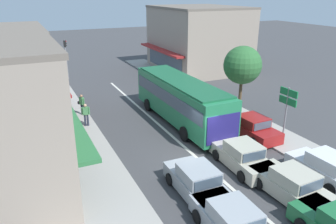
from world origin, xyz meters
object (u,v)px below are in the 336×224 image
Objects in this scene: sedan_queue_gap_filler at (242,157)px; traffic_light_downstreet at (66,53)px; sedan_behind_bus_near at (233,223)px; sedan_adjacent_lane_trail at (292,186)px; pedestrian_with_handbag_near at (82,103)px; sedan_queue_far_back at (197,182)px; pedestrian_browsing_midblock at (86,113)px; parked_sedan_kerb_second at (251,128)px; street_tree_right at (243,65)px; city_bus at (181,98)px; directional_road_sign at (288,102)px; parked_hatchback_kerb_front at (325,168)px.

traffic_light_downstreet reaches higher than sedan_queue_gap_filler.
sedan_behind_bus_near is 28.28m from traffic_light_downstreet.
pedestrian_with_handbag_near is at bearing 114.32° from sedan_adjacent_lane_trail.
sedan_queue_far_back is at bearing 151.11° from sedan_adjacent_lane_trail.
pedestrian_browsing_midblock is (-3.04, 10.41, 0.40)m from sedan_queue_far_back.
pedestrian_browsing_midblock reaches higher than sedan_queue_gap_filler.
pedestrian_browsing_midblock is at bearing 147.06° from parked_sedan_kerb_second.
street_tree_right is at bearing -59.19° from traffic_light_downstreet.
sedan_adjacent_lane_trail is at bearing -28.89° from sedan_queue_far_back.
sedan_queue_gap_filler is (0.03, -7.34, -1.22)m from city_bus.
sedan_behind_bus_near is 2.61× the size of pedestrian_with_handbag_near.
traffic_light_downstreet is at bearing 85.87° from pedestrian_browsing_midblock.
parked_sedan_kerb_second is at bearing 134.23° from directional_road_sign.
directional_road_sign is at bearing -52.17° from city_bus.
sedan_adjacent_lane_trail is 6.88m from parked_sedan_kerb_second.
city_bus is at bearing 67.84° from sedan_queue_far_back.
sedan_queue_far_back is 1.01× the size of traffic_light_downstreet.
city_bus reaches higher than parked_hatchback_kerb_front.
parked_sedan_kerb_second is 5.21m from street_tree_right.
parked_hatchback_kerb_front is at bearing 12.07° from sedan_behind_bus_near.
parked_sedan_kerb_second is 12.69m from pedestrian_with_handbag_near.
sedan_behind_bus_near and sedan_adjacent_lane_trail have the same top height.
traffic_light_downstreet is (-5.84, 27.14, 2.19)m from sedan_adjacent_lane_trail.
city_bus is 2.57× the size of sedan_queue_far_back.
city_bus reaches higher than sedan_adjacent_lane_trail.
sedan_queue_gap_filler is 1.00× the size of sedan_adjacent_lane_trail.
street_tree_right is (4.39, 9.99, 3.29)m from sedan_adjacent_lane_trail.
street_tree_right reaches higher than parked_sedan_kerb_second.
parked_hatchback_kerb_front is 10.24m from street_tree_right.
sedan_behind_bus_near is at bearing -107.52° from city_bus.
directional_road_sign reaches higher than sedan_adjacent_lane_trail.
parked_sedan_kerb_second is (6.73, 7.33, 0.00)m from sedan_behind_bus_near.
sedan_adjacent_lane_trail is (0.35, -3.30, 0.00)m from sedan_queue_gap_filler.
city_bus is at bearing 127.83° from directional_road_sign.
city_bus is 17.41m from traffic_light_downstreet.
traffic_light_downstreet is (-1.99, 25.02, 2.19)m from sedan_queue_far_back.
directional_road_sign is at bearing 71.79° from parked_hatchback_kerb_front.
city_bus is 2.56× the size of sedan_behind_bus_near.
pedestrian_browsing_midblock is at bearing 125.31° from sedan_queue_gap_filler.
street_tree_right is (8.45, 10.98, 3.29)m from sedan_behind_bus_near.
pedestrian_with_handbag_near is (-2.66, 15.85, 0.40)m from sedan_behind_bus_near.
sedan_queue_far_back is at bearing -147.19° from parked_sedan_kerb_second.
sedan_queue_gap_filler is 1.01× the size of sedan_queue_far_back.
sedan_adjacent_lane_trail is at bearing -65.68° from pedestrian_with_handbag_near.
sedan_queue_gap_filler is 13.19m from pedestrian_with_handbag_near.
directional_road_sign is at bearing -93.49° from street_tree_right.
directional_road_sign is (4.47, -5.75, 0.82)m from city_bus.
sedan_adjacent_lane_trail is 1.14× the size of parked_hatchback_kerb_front.
pedestrian_with_handbag_near is (-10.80, 9.97, -1.64)m from directional_road_sign.
sedan_queue_gap_filler is 1.00× the size of sedan_behind_bus_near.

